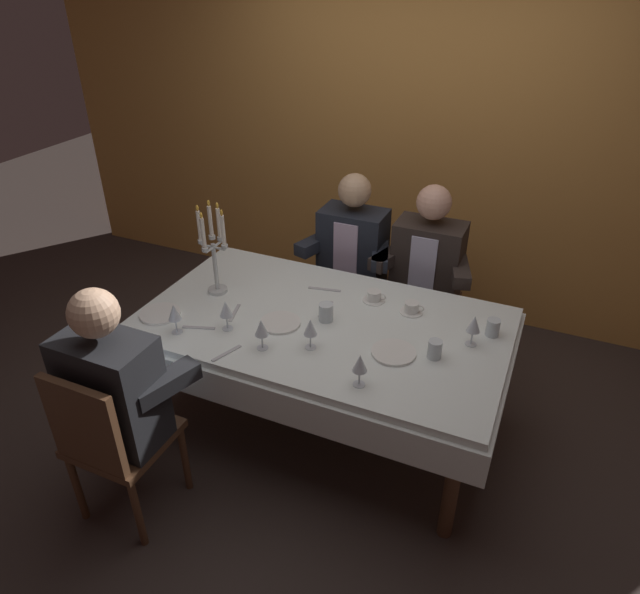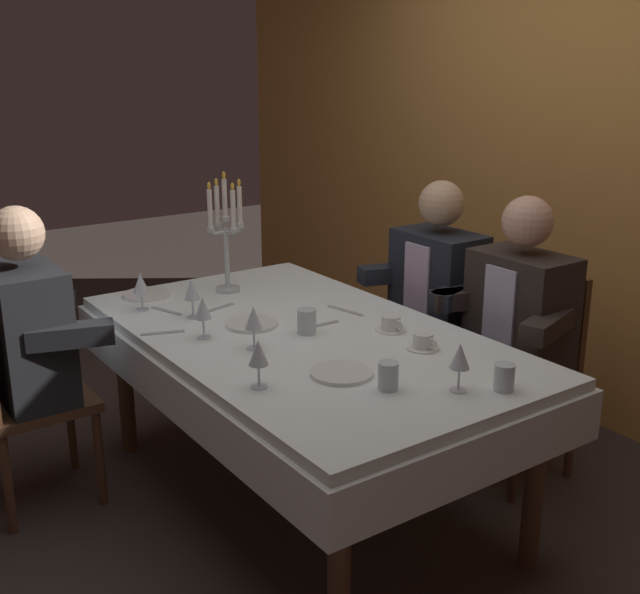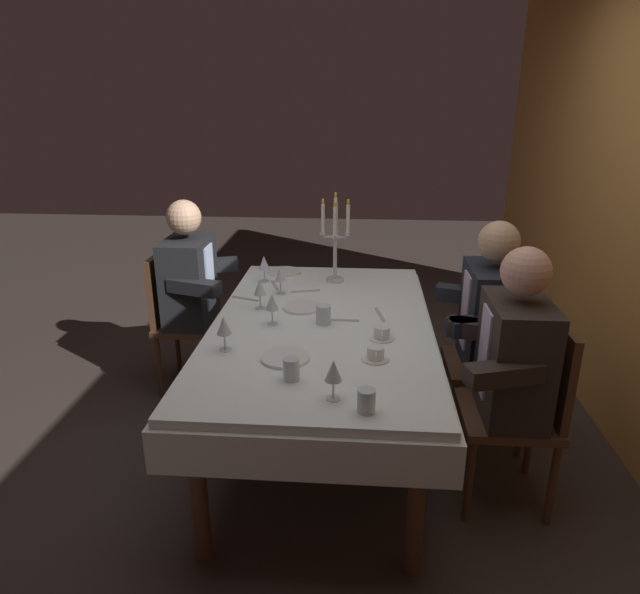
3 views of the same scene
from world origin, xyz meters
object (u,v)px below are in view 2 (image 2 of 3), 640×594
object	(u,v)px
wine_glass_2	(460,358)
candelabra	(226,236)
wine_glass_3	(254,319)
water_tumbler_1	(504,377)
water_tumbler_0	(388,376)
seated_diner_2	(521,315)
wine_glass_0	(258,354)
seated_diner_0	(26,333)
wine_glass_1	(203,309)
wine_glass_5	(141,284)
coffee_cup_1	(391,324)
dinner_plate_2	(342,373)
dinner_plate_0	(147,294)
dinner_plate_1	(252,324)
coffee_cup_0	(423,342)
dining_table	(303,361)
water_tumbler_2	(307,321)
wine_glass_4	(192,291)
seated_diner_1	(439,287)

from	to	relation	value
wine_glass_2	candelabra	bearing A→B (deg)	-177.27
wine_glass_3	water_tumbler_1	xyz separation A→B (m)	(0.79, 0.47, -0.07)
water_tumbler_0	seated_diner_2	xyz separation A→B (m)	(-0.28, 0.96, -0.05)
wine_glass_0	water_tumbler_1	bearing A→B (deg)	53.28
seated_diner_0	wine_glass_1	bearing A→B (deg)	49.60
wine_glass_1	wine_glass_5	world-z (taller)	same
candelabra	coffee_cup_1	distance (m)	0.92
dinner_plate_2	dinner_plate_0	bearing A→B (deg)	-171.96
wine_glass_0	wine_glass_5	distance (m)	0.99
dinner_plate_1	water_tumbler_1	world-z (taller)	water_tumbler_1
wine_glass_2	water_tumbler_1	xyz separation A→B (m)	(0.08, 0.12, -0.07)
coffee_cup_1	seated_diner_0	xyz separation A→B (m)	(-0.81, -1.18, -0.03)
water_tumbler_1	coffee_cup_0	distance (m)	0.43
dinner_plate_0	water_tumbler_0	size ratio (longest dim) A/B	2.31
dining_table	dinner_plate_2	distance (m)	0.47
wine_glass_1	wine_glass_2	world-z (taller)	same
water_tumbler_2	seated_diner_0	distance (m)	1.10
dining_table	water_tumbler_1	distance (m)	0.88
dinner_plate_1	dinner_plate_2	xyz separation A→B (m)	(0.62, -0.01, 0.00)
wine_glass_2	seated_diner_2	bearing A→B (deg)	118.21
wine_glass_1	water_tumbler_1	size ratio (longest dim) A/B	1.82
dining_table	coffee_cup_1	xyz separation A→B (m)	(0.18, 0.30, 0.15)
wine_glass_1	water_tumbler_2	xyz separation A→B (m)	(0.18, 0.35, -0.07)
dinner_plate_1	wine_glass_2	bearing A→B (deg)	13.13
wine_glass_5	water_tumbler_2	distance (m)	0.77
dinner_plate_0	dinner_plate_1	xyz separation A→B (m)	(0.63, 0.18, 0.00)
water_tumbler_2	dinner_plate_0	bearing A→B (deg)	-159.29
dining_table	water_tumbler_1	world-z (taller)	water_tumbler_1
candelabra	wine_glass_4	distance (m)	0.42
seated_diner_0	coffee_cup_0	bearing A→B (deg)	48.11
coffee_cup_0	seated_diner_1	distance (m)	0.85
wine_glass_3	seated_diner_0	world-z (taller)	seated_diner_0
dinner_plate_0	wine_glass_2	size ratio (longest dim) A/B	1.32
seated_diner_0	seated_diner_2	size ratio (longest dim) A/B	1.00
wine_glass_3	water_tumbler_1	distance (m)	0.92
dinner_plate_0	seated_diner_1	size ratio (longest dim) A/B	0.17
water_tumbler_2	wine_glass_1	bearing A→B (deg)	-117.31
wine_glass_1	water_tumbler_2	size ratio (longest dim) A/B	1.68
water_tumbler_0	seated_diner_0	distance (m)	1.48
coffee_cup_1	seated_diner_0	distance (m)	1.44
wine_glass_5	seated_diner_0	size ratio (longest dim) A/B	0.13
wine_glass_5	coffee_cup_0	size ratio (longest dim) A/B	1.24
wine_glass_2	coffee_cup_0	distance (m)	0.40
dining_table	wine_glass_4	bearing A→B (deg)	-147.00
dinner_plate_1	coffee_cup_0	world-z (taller)	coffee_cup_0
dinner_plate_1	coffee_cup_0	bearing A→B (deg)	33.05
dining_table	water_tumbler_1	bearing A→B (deg)	15.10
dinner_plate_2	wine_glass_0	size ratio (longest dim) A/B	1.32
wine_glass_5	wine_glass_2	bearing A→B (deg)	19.91
dinner_plate_2	wine_glass_5	bearing A→B (deg)	-165.54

